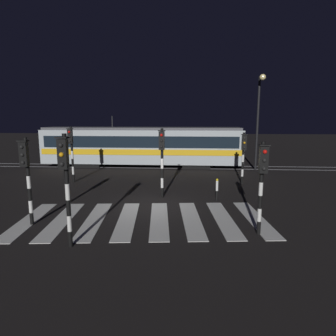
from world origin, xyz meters
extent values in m
plane|color=black|center=(0.00, 0.00, 0.00)|extent=(120.00, 120.00, 0.00)
cube|color=#59595E|center=(0.00, 10.09, 0.01)|extent=(80.00, 0.12, 0.03)
cube|color=#59595E|center=(0.00, 11.52, 0.01)|extent=(80.00, 0.12, 0.03)
cube|color=silver|center=(-4.52, -2.44, 0.01)|extent=(1.13, 4.49, 0.02)
cube|color=silver|center=(-3.23, -2.31, 0.01)|extent=(1.13, 4.49, 0.02)
cube|color=silver|center=(-1.94, -2.18, 0.01)|extent=(1.13, 4.49, 0.02)
cube|color=silver|center=(-0.65, -2.05, 0.01)|extent=(1.13, 4.49, 0.02)
cube|color=silver|center=(0.65, -1.93, 0.01)|extent=(1.13, 4.49, 0.02)
cube|color=silver|center=(1.94, -1.80, 0.01)|extent=(1.13, 4.49, 0.02)
cube|color=silver|center=(3.23, -1.67, 0.01)|extent=(1.13, 4.49, 0.02)
cube|color=silver|center=(4.52, -1.54, 0.01)|extent=(1.13, 4.49, 0.02)
cylinder|color=black|center=(5.11, 4.97, 0.22)|extent=(0.14, 0.14, 0.45)
cylinder|color=white|center=(5.11, 4.97, 0.67)|extent=(0.14, 0.14, 0.45)
cylinder|color=black|center=(5.11, 4.97, 1.12)|extent=(0.14, 0.14, 0.45)
cylinder|color=white|center=(5.11, 4.97, 1.57)|extent=(0.14, 0.14, 0.45)
cylinder|color=black|center=(5.11, 4.97, 2.02)|extent=(0.14, 0.14, 0.45)
cylinder|color=white|center=(5.11, 4.97, 2.47)|extent=(0.14, 0.14, 0.45)
cylinder|color=black|center=(5.11, 4.97, 2.92)|extent=(0.14, 0.14, 0.45)
cube|color=black|center=(5.11, 4.80, 2.55)|extent=(0.28, 0.20, 0.90)
sphere|color=black|center=(5.11, 4.69, 2.83)|extent=(0.14, 0.14, 0.14)
sphere|color=orange|center=(5.11, 4.69, 2.55)|extent=(0.14, 0.14, 0.14)
sphere|color=black|center=(5.11, 4.69, 2.27)|extent=(0.14, 0.14, 0.14)
cube|color=black|center=(5.11, 4.80, 3.04)|extent=(0.36, 0.24, 0.04)
cylinder|color=black|center=(0.46, 1.42, 0.25)|extent=(0.14, 0.14, 0.50)
cylinder|color=white|center=(0.46, 1.42, 0.76)|extent=(0.14, 0.14, 0.50)
cylinder|color=black|center=(0.46, 1.42, 1.26)|extent=(0.14, 0.14, 0.50)
cylinder|color=white|center=(0.46, 1.42, 1.76)|extent=(0.14, 0.14, 0.50)
cylinder|color=black|center=(0.46, 1.42, 2.27)|extent=(0.14, 0.14, 0.50)
cylinder|color=white|center=(0.46, 1.42, 2.77)|extent=(0.14, 0.14, 0.50)
cylinder|color=black|center=(0.46, 1.42, 3.27)|extent=(0.14, 0.14, 0.50)
cube|color=black|center=(0.46, 1.25, 2.92)|extent=(0.28, 0.20, 0.90)
sphere|color=red|center=(0.46, 1.14, 3.20)|extent=(0.14, 0.14, 0.14)
sphere|color=black|center=(0.46, 1.14, 2.92)|extent=(0.14, 0.14, 0.14)
sphere|color=black|center=(0.46, 1.14, 2.64)|extent=(0.14, 0.14, 0.14)
cube|color=black|center=(0.46, 1.25, 3.41)|extent=(0.36, 0.24, 0.04)
cylinder|color=black|center=(-5.46, 4.60, 0.25)|extent=(0.14, 0.14, 0.50)
cylinder|color=white|center=(-5.46, 4.60, 0.75)|extent=(0.14, 0.14, 0.50)
cylinder|color=black|center=(-5.46, 4.60, 1.25)|extent=(0.14, 0.14, 0.50)
cylinder|color=white|center=(-5.46, 4.60, 1.75)|extent=(0.14, 0.14, 0.50)
cylinder|color=black|center=(-5.46, 4.60, 2.25)|extent=(0.14, 0.14, 0.50)
cylinder|color=white|center=(-5.46, 4.60, 2.75)|extent=(0.14, 0.14, 0.50)
cylinder|color=black|center=(-5.46, 4.60, 3.25)|extent=(0.14, 0.14, 0.50)
cube|color=black|center=(-5.46, 4.43, 2.90)|extent=(0.28, 0.20, 0.90)
sphere|color=red|center=(-5.46, 4.32, 3.18)|extent=(0.14, 0.14, 0.14)
sphere|color=black|center=(-5.46, 4.32, 2.90)|extent=(0.14, 0.14, 0.14)
sphere|color=black|center=(-5.46, 4.32, 2.62)|extent=(0.14, 0.14, 0.14)
cube|color=black|center=(-5.46, 4.43, 3.39)|extent=(0.36, 0.24, 0.04)
cylinder|color=black|center=(4.29, -3.16, 0.23)|extent=(0.14, 0.14, 0.47)
cylinder|color=white|center=(4.29, -3.16, 0.70)|extent=(0.14, 0.14, 0.47)
cylinder|color=black|center=(4.29, -3.16, 1.17)|extent=(0.14, 0.14, 0.47)
cylinder|color=white|center=(4.29, -3.16, 1.64)|extent=(0.14, 0.14, 0.47)
cylinder|color=black|center=(4.29, -3.16, 2.10)|extent=(0.14, 0.14, 0.47)
cylinder|color=white|center=(4.29, -3.16, 2.57)|extent=(0.14, 0.14, 0.47)
cylinder|color=black|center=(4.29, -3.16, 3.04)|extent=(0.14, 0.14, 0.47)
cube|color=black|center=(4.29, -3.33, 2.67)|extent=(0.28, 0.20, 0.90)
sphere|color=red|center=(4.29, -3.44, 2.95)|extent=(0.14, 0.14, 0.14)
sphere|color=black|center=(4.29, -3.44, 2.67)|extent=(0.14, 0.14, 0.14)
sphere|color=black|center=(4.29, -3.44, 2.39)|extent=(0.14, 0.14, 0.14)
cube|color=black|center=(4.29, -3.33, 3.16)|extent=(0.36, 0.24, 0.04)
cylinder|color=black|center=(-4.17, -2.84, 0.24)|extent=(0.14, 0.14, 0.48)
cylinder|color=white|center=(-4.17, -2.84, 0.72)|extent=(0.14, 0.14, 0.48)
cylinder|color=black|center=(-4.17, -2.84, 1.19)|extent=(0.14, 0.14, 0.48)
cylinder|color=white|center=(-4.17, -2.84, 1.67)|extent=(0.14, 0.14, 0.48)
cylinder|color=black|center=(-4.17, -2.84, 2.15)|extent=(0.14, 0.14, 0.48)
cylinder|color=white|center=(-4.17, -2.84, 2.62)|extent=(0.14, 0.14, 0.48)
cylinder|color=black|center=(-4.17, -2.84, 3.10)|extent=(0.14, 0.14, 0.48)
cube|color=black|center=(-4.17, -3.01, 2.74)|extent=(0.28, 0.20, 0.90)
sphere|color=black|center=(-4.17, -3.12, 3.02)|extent=(0.14, 0.14, 0.14)
sphere|color=black|center=(-4.17, -3.12, 2.74)|extent=(0.14, 0.14, 0.14)
sphere|color=black|center=(-4.17, -3.12, 2.46)|extent=(0.14, 0.14, 0.14)
cube|color=black|center=(-4.17, -3.01, 3.23)|extent=(0.36, 0.24, 0.04)
cylinder|color=black|center=(-1.92, -4.64, 0.26)|extent=(0.14, 0.14, 0.51)
cylinder|color=white|center=(-1.92, -4.64, 0.77)|extent=(0.14, 0.14, 0.51)
cylinder|color=black|center=(-1.92, -4.64, 1.28)|extent=(0.14, 0.14, 0.51)
cylinder|color=white|center=(-1.92, -4.64, 1.79)|extent=(0.14, 0.14, 0.51)
cylinder|color=black|center=(-1.92, -4.64, 2.31)|extent=(0.14, 0.14, 0.51)
cylinder|color=white|center=(-1.92, -4.64, 2.82)|extent=(0.14, 0.14, 0.51)
cylinder|color=black|center=(-1.92, -4.64, 3.33)|extent=(0.14, 0.14, 0.51)
cube|color=black|center=(-1.92, -4.81, 2.99)|extent=(0.28, 0.20, 0.90)
sphere|color=black|center=(-1.92, -4.92, 3.27)|extent=(0.14, 0.14, 0.14)
sphere|color=orange|center=(-1.92, -4.92, 2.99)|extent=(0.14, 0.14, 0.14)
sphere|color=black|center=(-1.92, -4.92, 2.71)|extent=(0.14, 0.14, 0.14)
cube|color=black|center=(-1.92, -4.81, 3.48)|extent=(0.36, 0.24, 0.04)
cylinder|color=black|center=(6.99, 9.95, 3.53)|extent=(0.18, 0.18, 7.05)
cylinder|color=black|center=(6.99, 9.50, 6.95)|extent=(0.10, 0.90, 0.10)
sphere|color=#F9E08C|center=(6.99, 9.05, 6.87)|extent=(0.44, 0.44, 0.44)
cube|color=#B2BCC1|center=(-2.05, 10.81, 1.70)|extent=(16.18, 2.50, 2.70)
cube|color=yellow|center=(-2.05, 9.54, 1.35)|extent=(15.85, 0.04, 0.44)
cube|color=yellow|center=(-2.05, 12.08, 1.35)|extent=(15.85, 0.04, 0.44)
cube|color=black|center=(-2.05, 9.54, 2.15)|extent=(15.37, 0.03, 0.90)
cube|color=#4C4C51|center=(-2.05, 10.81, 3.15)|extent=(15.85, 2.30, 0.20)
cylinder|color=#262628|center=(-4.48, 10.81, 3.65)|extent=(0.08, 0.08, 1.00)
cube|color=black|center=(2.40, 10.81, 0.17)|extent=(2.20, 2.00, 0.35)
cube|color=black|center=(-6.50, 10.81, 0.17)|extent=(2.20, 2.00, 0.35)
sphere|color=#F9F2CC|center=(6.09, 10.81, 1.30)|extent=(0.24, 0.24, 0.24)
cylinder|color=black|center=(3.20, 1.00, 0.25)|extent=(0.12, 0.12, 0.50)
cylinder|color=white|center=(3.20, 1.00, 0.75)|extent=(0.12, 0.12, 0.50)
sphere|color=yellow|center=(3.20, 1.00, 1.05)|extent=(0.12, 0.12, 0.12)
camera|label=1|loc=(1.80, -13.29, 4.08)|focal=31.72mm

